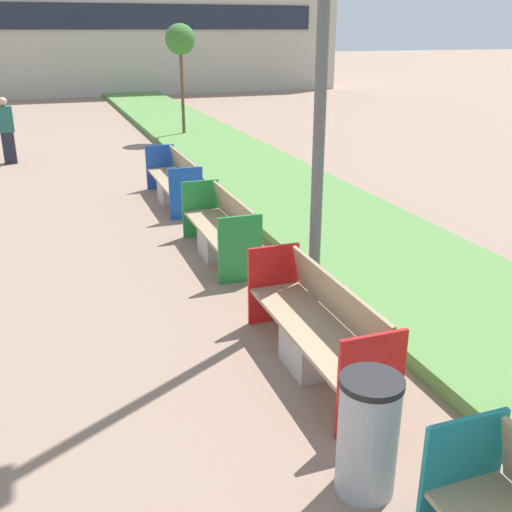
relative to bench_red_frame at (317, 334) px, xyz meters
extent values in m
cube|color=#568442|center=(2.26, 5.03, -0.28)|extent=(2.80, 120.00, 0.18)
cube|color=#B2AD9E|center=(3.06, 30.49, 3.10)|extent=(21.69, 6.23, 6.95)
cube|color=#1E2333|center=(3.06, 27.32, 3.45)|extent=(18.22, 0.08, 1.20)
cube|color=#197A7F|center=(-0.04, -2.29, 0.10)|extent=(0.62, 0.04, 0.94)
cube|color=#ADA8A0|center=(-0.04, 0.00, -0.17)|extent=(0.52, 0.60, 0.42)
cube|color=tan|center=(-0.04, 0.00, 0.06)|extent=(0.58, 2.20, 0.05)
cube|color=tan|center=(0.23, 0.00, 0.33)|extent=(0.14, 2.11, 0.48)
cube|color=red|center=(-0.04, -1.12, 0.10)|extent=(0.62, 0.04, 0.94)
cube|color=red|center=(-0.04, 1.12, 0.10)|extent=(0.62, 0.04, 0.94)
cube|color=#ADA8A0|center=(-0.04, 3.39, -0.17)|extent=(0.52, 0.60, 0.42)
cube|color=tan|center=(-0.04, 3.39, 0.06)|extent=(0.58, 2.04, 0.05)
cube|color=tan|center=(0.23, 3.39, 0.33)|extent=(0.14, 1.96, 0.48)
cube|color=#238C3D|center=(-0.04, 2.35, 0.10)|extent=(0.62, 0.04, 0.94)
cube|color=#238C3D|center=(-0.04, 4.44, 0.10)|extent=(0.62, 0.04, 0.94)
cube|color=#ADA8A0|center=(-0.04, 6.65, -0.17)|extent=(0.52, 0.60, 0.42)
cube|color=tan|center=(-0.04, 6.65, 0.06)|extent=(0.58, 2.33, 0.05)
cube|color=tan|center=(0.23, 6.65, 0.33)|extent=(0.14, 2.24, 0.48)
cube|color=blue|center=(-0.04, 5.46, 0.10)|extent=(0.62, 0.04, 0.94)
cube|color=blue|center=(-0.04, 7.83, 0.10)|extent=(0.62, 0.04, 0.94)
cylinder|color=#9EA0A5|center=(-0.40, -1.71, 0.08)|extent=(0.45, 0.45, 0.90)
cylinder|color=black|center=(-0.40, -1.71, 0.56)|extent=(0.46, 0.46, 0.05)
cylinder|color=#56595B|center=(0.61, 1.40, 3.06)|extent=(0.14, 0.14, 6.87)
cylinder|color=brown|center=(1.88, 13.83, 0.98)|extent=(0.10, 0.10, 2.71)
sphere|color=#38702D|center=(1.88, 13.83, 2.59)|extent=(0.91, 0.91, 0.91)
cube|color=#232633|center=(-3.19, 11.70, 0.03)|extent=(0.30, 0.22, 0.80)
cube|color=#236051|center=(-3.19, 11.70, 0.75)|extent=(0.38, 0.24, 0.64)
sphere|color=tan|center=(-3.19, 11.70, 1.18)|extent=(0.22, 0.22, 0.22)
camera|label=1|loc=(-2.38, -4.83, 2.87)|focal=42.00mm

